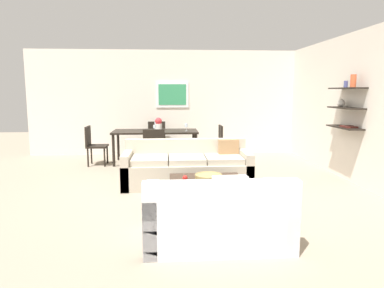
{
  "coord_description": "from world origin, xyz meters",
  "views": [
    {
      "loc": [
        -0.33,
        -5.76,
        1.64
      ],
      "look_at": [
        0.08,
        0.2,
        0.75
      ],
      "focal_mm": 33.01,
      "sensor_mm": 36.0,
      "label": 1
    }
  ],
  "objects_px": {
    "dining_table": "(155,134)",
    "wine_glass_foot": "(155,127)",
    "apple_on_coffee_table": "(185,178)",
    "dining_chair_foot": "(154,147)",
    "decorative_bowl": "(209,177)",
    "coffee_table": "(207,193)",
    "centerpiece_vase": "(158,124)",
    "dining_chair_right_near": "(216,142)",
    "dining_chair_left_near": "(93,143)",
    "wine_glass_head": "(156,124)",
    "wine_glass_right_near": "(186,126)",
    "sofa_beige": "(187,168)",
    "loveseat_white": "(217,217)",
    "dining_chair_head": "(157,137)"
  },
  "relations": [
    {
      "from": "coffee_table",
      "to": "dining_chair_foot",
      "type": "bearing_deg",
      "value": 109.41
    },
    {
      "from": "apple_on_coffee_table",
      "to": "decorative_bowl",
      "type": "bearing_deg",
      "value": 2.78
    },
    {
      "from": "wine_glass_right_near",
      "to": "coffee_table",
      "type": "bearing_deg",
      "value": -87.61
    },
    {
      "from": "dining_chair_left_near",
      "to": "apple_on_coffee_table",
      "type": "bearing_deg",
      "value": -57.77
    },
    {
      "from": "wine_glass_right_near",
      "to": "loveseat_white",
      "type": "bearing_deg",
      "value": -88.69
    },
    {
      "from": "dining_table",
      "to": "wine_glass_head",
      "type": "distance_m",
      "value": 0.42
    },
    {
      "from": "decorative_bowl",
      "to": "sofa_beige",
      "type": "bearing_deg",
      "value": 101.75
    },
    {
      "from": "sofa_beige",
      "to": "dining_chair_foot",
      "type": "bearing_deg",
      "value": 117.85
    },
    {
      "from": "dining_table",
      "to": "dining_chair_head",
      "type": "bearing_deg",
      "value": 90.0
    },
    {
      "from": "loveseat_white",
      "to": "apple_on_coffee_table",
      "type": "xyz_separation_m",
      "value": [
        -0.28,
        1.27,
        0.13
      ]
    },
    {
      "from": "dining_table",
      "to": "dining_chair_head",
      "type": "height_order",
      "value": "dining_chair_head"
    },
    {
      "from": "centerpiece_vase",
      "to": "wine_glass_head",
      "type": "bearing_deg",
      "value": 102.63
    },
    {
      "from": "wine_glass_right_near",
      "to": "centerpiece_vase",
      "type": "distance_m",
      "value": 0.66
    },
    {
      "from": "coffee_table",
      "to": "decorative_bowl",
      "type": "bearing_deg",
      "value": 46.54
    },
    {
      "from": "apple_on_coffee_table",
      "to": "wine_glass_foot",
      "type": "xyz_separation_m",
      "value": [
        -0.53,
        2.83,
        0.45
      ]
    },
    {
      "from": "apple_on_coffee_table",
      "to": "loveseat_white",
      "type": "bearing_deg",
      "value": -77.43
    },
    {
      "from": "dining_table",
      "to": "centerpiece_vase",
      "type": "height_order",
      "value": "centerpiece_vase"
    },
    {
      "from": "apple_on_coffee_table",
      "to": "centerpiece_vase",
      "type": "height_order",
      "value": "centerpiece_vase"
    },
    {
      "from": "dining_table",
      "to": "centerpiece_vase",
      "type": "distance_m",
      "value": 0.24
    },
    {
      "from": "loveseat_white",
      "to": "centerpiece_vase",
      "type": "height_order",
      "value": "centerpiece_vase"
    },
    {
      "from": "dining_table",
      "to": "loveseat_white",
      "type": "bearing_deg",
      "value": -79.77
    },
    {
      "from": "sofa_beige",
      "to": "dining_table",
      "type": "bearing_deg",
      "value": 107.09
    },
    {
      "from": "dining_table",
      "to": "dining_chair_left_near",
      "type": "bearing_deg",
      "value": -171.84
    },
    {
      "from": "dining_chair_head",
      "to": "dining_chair_left_near",
      "type": "xyz_separation_m",
      "value": [
        -1.38,
        -1.04,
        0.0
      ]
    },
    {
      "from": "dining_chair_head",
      "to": "wine_glass_right_near",
      "type": "xyz_separation_m",
      "value": [
        0.71,
        -0.95,
        0.37
      ]
    },
    {
      "from": "dining_table",
      "to": "wine_glass_head",
      "type": "height_order",
      "value": "wine_glass_head"
    },
    {
      "from": "apple_on_coffee_table",
      "to": "wine_glass_head",
      "type": "xyz_separation_m",
      "value": [
        -0.53,
        3.59,
        0.45
      ]
    },
    {
      "from": "dining_chair_head",
      "to": "dining_chair_right_near",
      "type": "bearing_deg",
      "value": -37.14
    },
    {
      "from": "sofa_beige",
      "to": "dining_chair_left_near",
      "type": "xyz_separation_m",
      "value": [
        -2.0,
        1.82,
        0.21
      ]
    },
    {
      "from": "apple_on_coffee_table",
      "to": "dining_chair_foot",
      "type": "xyz_separation_m",
      "value": [
        -0.53,
        2.37,
        0.09
      ]
    },
    {
      "from": "decorative_bowl",
      "to": "dining_table",
      "type": "distance_m",
      "value": 3.32
    },
    {
      "from": "dining_chair_foot",
      "to": "wine_glass_right_near",
      "type": "relative_size",
      "value": 5.16
    },
    {
      "from": "dining_chair_head",
      "to": "apple_on_coffee_table",
      "type": "bearing_deg",
      "value": -82.62
    },
    {
      "from": "dining_table",
      "to": "wine_glass_foot",
      "type": "height_order",
      "value": "wine_glass_foot"
    },
    {
      "from": "dining_table",
      "to": "dining_chair_head",
      "type": "xyz_separation_m",
      "value": [
        -0.0,
        0.85,
        -0.18
      ]
    },
    {
      "from": "loveseat_white",
      "to": "dining_chair_foot",
      "type": "relative_size",
      "value": 1.76
    },
    {
      "from": "decorative_bowl",
      "to": "dining_chair_right_near",
      "type": "xyz_separation_m",
      "value": [
        0.51,
        3.0,
        0.08
      ]
    },
    {
      "from": "loveseat_white",
      "to": "dining_chair_right_near",
      "type": "bearing_deg",
      "value": 82.46
    },
    {
      "from": "loveseat_white",
      "to": "wine_glass_foot",
      "type": "relative_size",
      "value": 9.24
    },
    {
      "from": "wine_glass_right_near",
      "to": "apple_on_coffee_table",
      "type": "bearing_deg",
      "value": -93.38
    },
    {
      "from": "decorative_bowl",
      "to": "wine_glass_foot",
      "type": "relative_size",
      "value": 2.37
    },
    {
      "from": "coffee_table",
      "to": "dining_chair_head",
      "type": "relative_size",
      "value": 1.21
    },
    {
      "from": "wine_glass_right_near",
      "to": "wine_glass_head",
      "type": "distance_m",
      "value": 0.86
    },
    {
      "from": "sofa_beige",
      "to": "dining_chair_left_near",
      "type": "distance_m",
      "value": 2.71
    },
    {
      "from": "apple_on_coffee_table",
      "to": "dining_chair_left_near",
      "type": "distance_m",
      "value": 3.57
    },
    {
      "from": "sofa_beige",
      "to": "wine_glass_right_near",
      "type": "relative_size",
      "value": 12.96
    },
    {
      "from": "dining_chair_foot",
      "to": "dining_chair_left_near",
      "type": "relative_size",
      "value": 1.0
    },
    {
      "from": "decorative_bowl",
      "to": "dining_table",
      "type": "relative_size",
      "value": 0.2
    },
    {
      "from": "sofa_beige",
      "to": "wine_glass_foot",
      "type": "relative_size",
      "value": 13.19
    },
    {
      "from": "centerpiece_vase",
      "to": "dining_table",
      "type": "bearing_deg",
      "value": -143.33
    }
  ]
}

